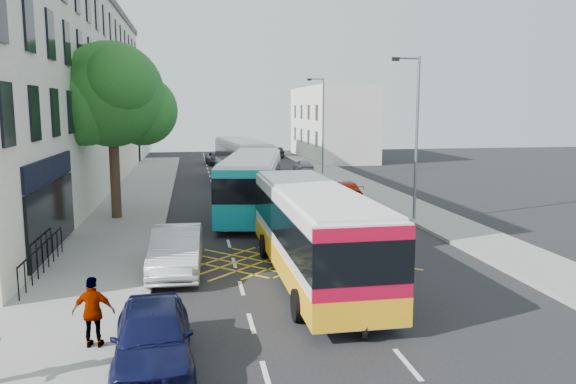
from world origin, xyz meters
name	(u,v)px	position (x,y,z in m)	size (l,w,h in m)	color
ground	(367,316)	(0.00, 0.00, 0.00)	(120.00, 120.00, 0.00)	black
pavement_left	(117,219)	(-8.50, 15.00, 0.07)	(5.00, 70.00, 0.15)	gray
pavement_right	(413,209)	(7.50, 15.00, 0.07)	(3.00, 70.00, 0.15)	gray
terrace_main	(43,91)	(-14.00, 24.49, 6.76)	(8.30, 45.00, 13.50)	beige
terrace_far	(110,114)	(-14.00, 55.00, 5.00)	(8.00, 20.00, 10.00)	silver
building_right	(331,123)	(11.00, 48.00, 4.00)	(6.00, 18.00, 8.00)	silver
street_tree	(111,96)	(-8.51, 14.97, 6.29)	(6.30, 5.70, 8.80)	#382619
lamp_near	(415,130)	(6.20, 12.00, 4.62)	(1.45, 0.15, 8.00)	slate
lamp_far	(322,121)	(6.20, 32.00, 4.62)	(1.45, 0.15, 8.00)	slate
railings	(43,257)	(-9.70, 5.30, 0.72)	(0.08, 5.60, 1.14)	black
bus_near	(313,232)	(-0.73, 3.60, 1.62)	(2.81, 10.96, 3.08)	silver
bus_mid	(252,184)	(-1.51, 15.21, 1.69)	(4.72, 11.70, 3.21)	silver
bus_far	(242,160)	(-0.78, 29.18, 1.70)	(3.68, 11.66, 3.22)	silver
motorbike	(366,295)	(-0.31, -0.83, 0.91)	(0.87, 2.12, 1.94)	black
parked_car_blue	(153,336)	(-5.60, -2.18, 0.72)	(1.71, 4.25, 1.45)	#0D1136
parked_car_silver	(176,250)	(-5.26, 5.10, 0.79)	(1.67, 4.79, 1.58)	#AEB2B7
red_hatchback	(345,191)	(4.63, 18.93, 0.61)	(1.72, 4.22, 1.23)	#B32307
distant_car_grey	(217,158)	(-2.09, 42.77, 0.62)	(2.06, 4.46, 1.24)	#3E4145
distant_car_silver	(304,166)	(5.16, 34.55, 0.58)	(1.37, 3.42, 1.16)	#A2A5A9
distant_car_dark	(275,153)	(4.77, 48.96, 0.62)	(1.31, 3.75, 1.24)	black
pedestrian_far	(94,312)	(-7.00, -1.16, 0.99)	(0.99, 0.41, 1.69)	gray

